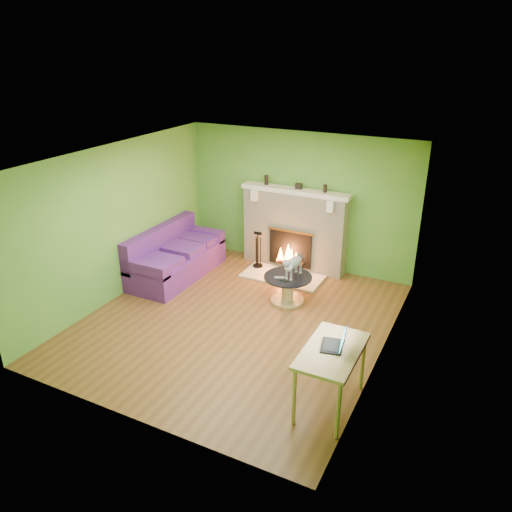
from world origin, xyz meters
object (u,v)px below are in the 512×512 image
(sofa, at_px, (174,258))
(coffee_table, at_px, (288,287))
(desk, at_px, (332,356))
(cat, at_px, (294,265))

(sofa, relative_size, coffee_table, 2.52)
(coffee_table, height_order, desk, desk)
(desk, distance_m, cat, 2.67)
(coffee_table, height_order, cat, cat)
(desk, height_order, cat, cat)
(sofa, height_order, cat, sofa)
(coffee_table, relative_size, cat, 1.26)
(coffee_table, bearing_deg, desk, -55.89)
(coffee_table, xyz_separation_m, cat, (0.08, 0.05, 0.40))
(desk, bearing_deg, cat, 122.09)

